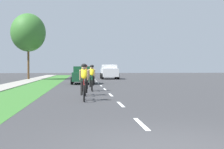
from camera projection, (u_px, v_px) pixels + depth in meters
name	position (u px, v px, depth m)	size (l,w,h in m)	color
ground_plane	(101.00, 85.00, 25.51)	(120.00, 120.00, 0.00)	#38383A
grass_verge	(39.00, 86.00, 25.07)	(2.71, 70.00, 0.01)	#38722D
sidewalk_concrete	(9.00, 86.00, 24.86)	(1.82, 70.00, 0.10)	#9E998E
lane_markings_center	(98.00, 83.00, 29.50)	(0.12, 53.49, 0.01)	white
cyclist_lead	(84.00, 82.00, 13.69)	(0.42, 1.72, 1.58)	black
cyclist_trailing	(85.00, 79.00, 16.25)	(0.42, 1.72, 1.58)	black
cyclist_distant	(92.00, 78.00, 19.42)	(0.42, 1.72, 1.58)	black
sedan_dark_green	(83.00, 75.00, 28.18)	(1.98, 4.30, 1.52)	#194C2D
suv_white	(109.00, 71.00, 40.16)	(2.15, 4.70, 1.79)	silver
street_tree_far	(28.00, 33.00, 37.90)	(4.08, 4.08, 7.80)	brown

